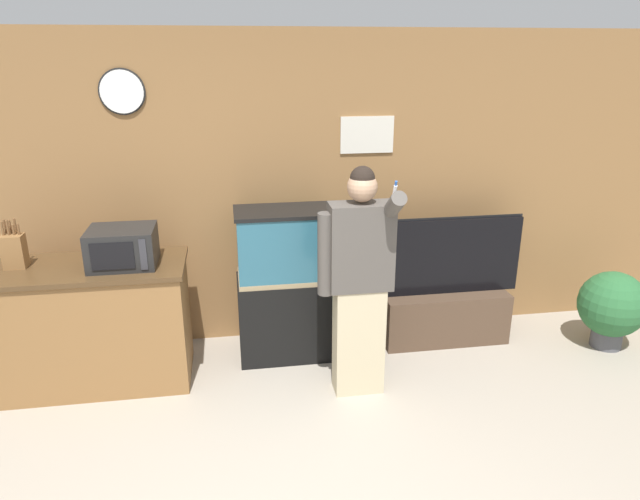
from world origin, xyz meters
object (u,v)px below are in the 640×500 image
object	(u,v)px
aquarium_on_stand	(290,284)
tv_on_stand	(444,304)
potted_plant	(612,306)
knife_block	(14,251)
person_standing	(359,280)
microwave	(123,247)
counter_island	(97,324)

from	to	relation	value
aquarium_on_stand	tv_on_stand	world-z (taller)	aquarium_on_stand
aquarium_on_stand	potted_plant	distance (m)	2.74
potted_plant	knife_block	bearing A→B (deg)	177.81
aquarium_on_stand	person_standing	bearing A→B (deg)	-55.50
microwave	counter_island	bearing A→B (deg)	173.28
microwave	person_standing	xyz separation A→B (m)	(1.65, -0.41, -0.20)
tv_on_stand	knife_block	bearing A→B (deg)	-176.88
person_standing	potted_plant	world-z (taller)	person_standing
microwave	aquarium_on_stand	world-z (taller)	aquarium_on_stand
counter_island	tv_on_stand	world-z (taller)	tv_on_stand
tv_on_stand	person_standing	bearing A→B (deg)	-144.28
person_standing	potted_plant	size ratio (longest dim) A/B	2.51
microwave	aquarium_on_stand	size ratio (longest dim) A/B	0.37
knife_block	aquarium_on_stand	bearing A→B (deg)	4.05
potted_plant	counter_island	bearing A→B (deg)	178.13
counter_island	person_standing	size ratio (longest dim) A/B	0.81
tv_on_stand	counter_island	bearing A→B (deg)	-175.49
counter_island	microwave	bearing A→B (deg)	-6.72
microwave	person_standing	world-z (taller)	person_standing
counter_island	aquarium_on_stand	world-z (taller)	aquarium_on_stand
knife_block	tv_on_stand	distance (m)	3.42
microwave	knife_block	distance (m)	0.76
counter_island	person_standing	distance (m)	2.01
microwave	tv_on_stand	world-z (taller)	microwave
knife_block	potted_plant	distance (m)	4.74
person_standing	potted_plant	bearing A→B (deg)	7.60
counter_island	tv_on_stand	xyz separation A→B (m)	(2.84, 0.22, -0.14)
tv_on_stand	microwave	bearing A→B (deg)	-174.37
potted_plant	tv_on_stand	bearing A→B (deg)	165.09
tv_on_stand	potted_plant	bearing A→B (deg)	-14.91
microwave	aquarium_on_stand	distance (m)	1.32
counter_island	potted_plant	world-z (taller)	counter_island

